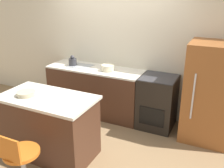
# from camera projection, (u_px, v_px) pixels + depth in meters

# --- Properties ---
(ground_plane) EXTENTS (14.00, 14.00, 0.00)m
(ground_plane) POSITION_uv_depth(u_px,v_px,m) (100.00, 122.00, 4.70)
(ground_plane) COLOR #8E704C
(wall_back) EXTENTS (8.00, 0.06, 2.60)m
(wall_back) POSITION_uv_depth(u_px,v_px,m) (116.00, 47.00, 4.82)
(wall_back) COLOR beige
(wall_back) RESTS_ON ground_plane
(back_counter) EXTENTS (1.88, 0.63, 0.94)m
(back_counter) POSITION_uv_depth(u_px,v_px,m) (95.00, 91.00, 4.93)
(back_counter) COLOR #4C2D1E
(back_counter) RESTS_ON ground_plane
(kitchen_island) EXTENTS (1.38, 0.75, 0.93)m
(kitchen_island) POSITION_uv_depth(u_px,v_px,m) (50.00, 126.00, 3.66)
(kitchen_island) COLOR #4C2D1E
(kitchen_island) RESTS_ON ground_plane
(oven_range) EXTENTS (0.62, 0.64, 0.94)m
(oven_range) POSITION_uv_depth(u_px,v_px,m) (157.00, 102.00, 4.43)
(oven_range) COLOR black
(oven_range) RESTS_ON ground_plane
(refrigerator) EXTENTS (0.76, 0.72, 1.61)m
(refrigerator) POSITION_uv_depth(u_px,v_px,m) (210.00, 93.00, 3.94)
(refrigerator) COLOR #995628
(refrigerator) RESTS_ON ground_plane
(stool_chair) EXTENTS (0.44, 0.44, 0.83)m
(stool_chair) POSITION_uv_depth(u_px,v_px,m) (21.00, 162.00, 2.99)
(stool_chair) COLOR #B7B7BC
(stool_chair) RESTS_ON ground_plane
(kettle) EXTENTS (0.15, 0.15, 0.20)m
(kettle) POSITION_uv_depth(u_px,v_px,m) (73.00, 61.00, 4.90)
(kettle) COLOR #333338
(kettle) RESTS_ON back_counter
(mixing_bowl) EXTENTS (0.23, 0.23, 0.11)m
(mixing_bowl) POSITION_uv_depth(u_px,v_px,m) (108.00, 68.00, 4.60)
(mixing_bowl) COLOR beige
(mixing_bowl) RESTS_ON back_counter
(fruit_bowl) EXTENTS (0.26, 0.26, 0.06)m
(fruit_bowl) POSITION_uv_depth(u_px,v_px,m) (26.00, 94.00, 3.53)
(fruit_bowl) COLOR #C1B28E
(fruit_bowl) RESTS_ON kitchen_island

